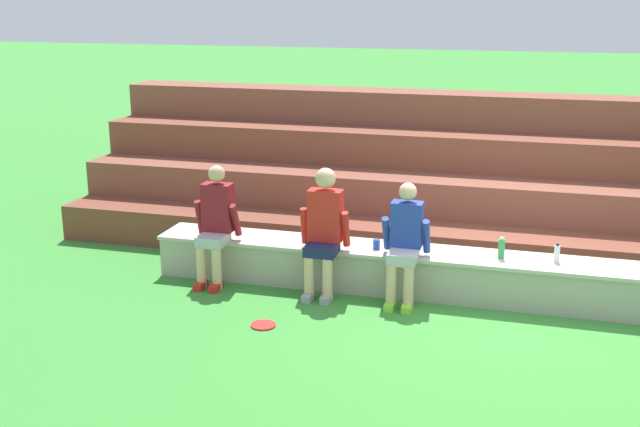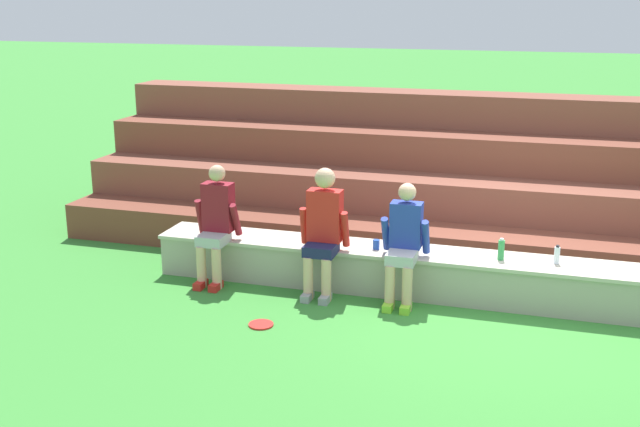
% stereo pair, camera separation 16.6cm
% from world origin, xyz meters
% --- Properties ---
extents(ground_plane, '(80.00, 80.00, 0.00)m').
position_xyz_m(ground_plane, '(0.00, 0.00, 0.00)').
color(ground_plane, '#388433').
extents(stone_seating_wall, '(7.98, 0.62, 0.49)m').
position_xyz_m(stone_seating_wall, '(0.00, 0.29, 0.26)').
color(stone_seating_wall, '#A8A08E').
rests_on(stone_seating_wall, ground).
extents(brick_bleachers, '(11.81, 2.73, 1.89)m').
position_xyz_m(brick_bleachers, '(0.00, 2.62, 0.71)').
color(brick_bleachers, brown).
rests_on(brick_bleachers, ground).
extents(person_far_left, '(0.52, 0.56, 1.37)m').
position_xyz_m(person_far_left, '(-3.24, -0.02, 0.72)').
color(person_far_left, '#DBAD89').
rests_on(person_far_left, ground).
extents(person_left_of_center, '(0.56, 0.56, 1.42)m').
position_xyz_m(person_left_of_center, '(-1.95, -0.02, 0.76)').
color(person_left_of_center, '#DBAD89').
rests_on(person_left_of_center, ground).
extents(person_center, '(0.52, 0.60, 1.31)m').
position_xyz_m(person_center, '(-1.04, -0.01, 0.69)').
color(person_center, '#DBAD89').
rests_on(person_center, ground).
extents(water_bottle_mid_right, '(0.07, 0.07, 0.24)m').
position_xyz_m(water_bottle_mid_right, '(-0.04, 0.28, 0.60)').
color(water_bottle_mid_right, green).
rests_on(water_bottle_mid_right, stone_seating_wall).
extents(water_bottle_mid_left, '(0.06, 0.06, 0.20)m').
position_xyz_m(water_bottle_mid_left, '(0.54, 0.32, 0.59)').
color(water_bottle_mid_left, silver).
rests_on(water_bottle_mid_left, stone_seating_wall).
extents(plastic_cup_left_end, '(0.08, 0.08, 0.11)m').
position_xyz_m(plastic_cup_left_end, '(-1.40, 0.24, 0.54)').
color(plastic_cup_left_end, blue).
rests_on(plastic_cup_left_end, stone_seating_wall).
extents(frisbee, '(0.26, 0.26, 0.02)m').
position_xyz_m(frisbee, '(-2.29, -1.06, 0.01)').
color(frisbee, red).
rests_on(frisbee, ground).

